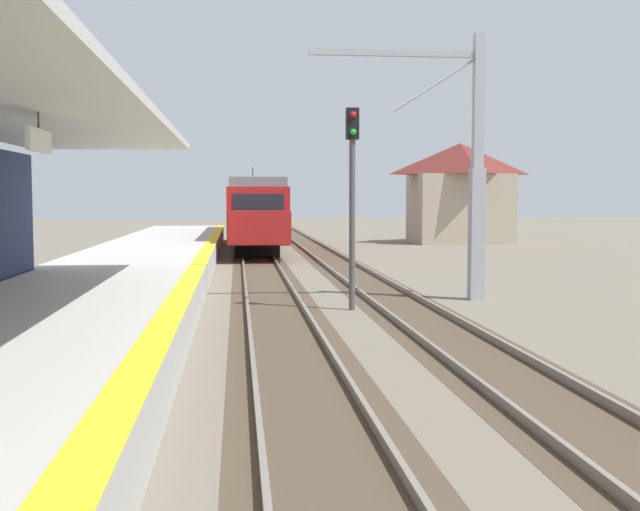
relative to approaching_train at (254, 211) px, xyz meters
name	(u,v)px	position (x,y,z in m)	size (l,w,h in m)	color
station_platform	(80,311)	(-4.40, -27.22, -1.73)	(5.00, 80.00, 0.91)	#B7B5AD
track_pair_nearest_platform	(273,302)	(0.00, -23.22, -2.13)	(2.34, 120.00, 0.16)	#4C3D2D
track_pair_middle	(395,300)	(3.40, -23.22, -2.13)	(2.34, 120.00, 0.16)	#4C3D2D
approaching_train	(254,211)	(0.00, 0.00, 0.00)	(2.93, 19.60, 4.76)	maroon
rail_signal_post	(352,187)	(1.98, -24.60, 1.02)	(0.32, 0.34, 5.20)	#4C4C4C
catenary_pylon_far_side	(467,173)	(5.50, -22.89, 1.43)	(5.00, 0.40, 7.50)	#9EA3A8
distant_trackside_house	(460,191)	(13.32, 5.25, 1.16)	(6.60, 5.28, 6.40)	tan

